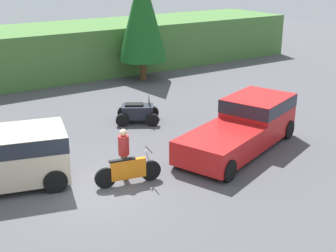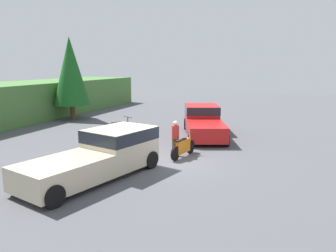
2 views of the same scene
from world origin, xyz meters
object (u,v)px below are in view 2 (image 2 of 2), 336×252
pickup_truck_second (103,153)px  rider_person (175,137)px  dirt_bike (183,148)px  pickup_truck_red (203,120)px  quad_atv (121,129)px

pickup_truck_second → rider_person: size_ratio=3.58×
pickup_truck_second → dirt_bike: size_ratio=2.86×
pickup_truck_red → dirt_bike: pickup_truck_red is taller
pickup_truck_second → quad_atv: bearing=37.9°
quad_atv → pickup_truck_second: bearing=-125.5°
quad_atv → rider_person: (-3.27, -4.81, 0.51)m
rider_person → dirt_bike: bearing=-86.9°
pickup_truck_second → dirt_bike: (3.74, -2.23, -0.48)m
dirt_bike → quad_atv: (3.36, 5.25, -0.02)m
dirt_bike → rider_person: bearing=90.3°
pickup_truck_red → rider_person: pickup_truck_red is taller
pickup_truck_red → dirt_bike: (-5.43, -0.40, -0.48)m
pickup_truck_second → rider_person: bearing=-10.2°
pickup_truck_red → quad_atv: bearing=92.8°
pickup_truck_red → pickup_truck_second: (-9.17, 1.84, 0.00)m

